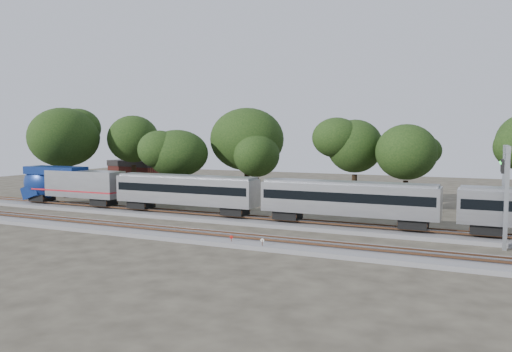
# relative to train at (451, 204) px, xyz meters

# --- Properties ---
(ground) EXTENTS (160.00, 160.00, 0.00)m
(ground) POSITION_rel_train_xyz_m (-22.01, -6.00, -3.32)
(ground) COLOR #383328
(ground) RESTS_ON ground
(track_far) EXTENTS (160.00, 5.00, 0.73)m
(track_far) POSITION_rel_train_xyz_m (-22.01, 0.00, -3.12)
(track_far) COLOR slate
(track_far) RESTS_ON ground
(track_near) EXTENTS (160.00, 5.00, 0.73)m
(track_near) POSITION_rel_train_xyz_m (-22.01, -10.00, -3.12)
(track_near) COLOR slate
(track_near) RESTS_ON ground
(train) EXTENTS (114.30, 3.27, 4.82)m
(train) POSITION_rel_train_xyz_m (0.00, 0.00, 0.00)
(train) COLOR silver
(train) RESTS_ON ground
(switch_stand_red) EXTENTS (0.30, 0.06, 0.93)m
(switch_stand_red) POSITION_rel_train_xyz_m (-17.45, -11.63, -2.73)
(switch_stand_red) COLOR #512D19
(switch_stand_red) RESTS_ON ground
(switch_stand_white) EXTENTS (0.33, 0.08, 1.05)m
(switch_stand_white) POSITION_rel_train_xyz_m (-14.24, -12.10, -2.66)
(switch_stand_white) COLOR #512D19
(switch_stand_white) RESTS_ON ground
(switch_lever) EXTENTS (0.58, 0.47, 0.30)m
(switch_lever) POSITION_rel_train_xyz_m (-15.38, -11.48, -3.17)
(switch_lever) COLOR #512D19
(switch_lever) RESTS_ON ground
(signal_gantry) EXTENTS (0.62, 7.31, 8.88)m
(signal_gantry) POSITION_rel_train_xyz_m (4.54, 0.00, 3.15)
(signal_gantry) COLOR gray
(signal_gantry) RESTS_ON ground
(brick_building) EXTENTS (12.56, 10.08, 5.35)m
(brick_building) POSITION_rel_train_xyz_m (-52.94, 22.69, -0.63)
(brick_building) COLOR maroon
(brick_building) RESTS_ON ground
(tree_0) EXTENTS (9.64, 9.64, 13.59)m
(tree_0) POSITION_rel_train_xyz_m (-57.11, 8.18, 6.14)
(tree_0) COLOR black
(tree_0) RESTS_ON ground
(tree_1) EXTENTS (9.35, 9.35, 13.18)m
(tree_1) POSITION_rel_train_xyz_m (-49.49, 15.46, 5.86)
(tree_1) COLOR black
(tree_1) RESTS_ON ground
(tree_2) EXTENTS (7.33, 7.33, 10.34)m
(tree_2) POSITION_rel_train_xyz_m (-37.43, 9.97, 3.87)
(tree_2) COLOR black
(tree_2) RESTS_ON ground
(tree_3) EXTENTS (9.35, 9.35, 13.18)m
(tree_3) POSITION_rel_train_xyz_m (-29.59, 16.89, 5.86)
(tree_3) COLOR black
(tree_3) RESTS_ON ground
(tree_4) EXTENTS (7.08, 7.08, 9.98)m
(tree_4) POSITION_rel_train_xyz_m (-26.86, 14.45, 3.62)
(tree_4) COLOR black
(tree_4) RESTS_ON ground
(tree_5) EXTENTS (8.46, 8.46, 11.93)m
(tree_5) POSITION_rel_train_xyz_m (-13.24, 16.67, 4.99)
(tree_5) COLOR black
(tree_5) RESTS_ON ground
(tree_6) EXTENTS (7.86, 7.86, 11.08)m
(tree_6) POSITION_rel_train_xyz_m (-6.07, 13.59, 4.39)
(tree_6) COLOR black
(tree_6) RESTS_ON ground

